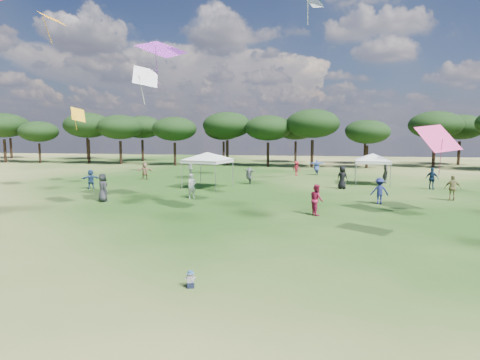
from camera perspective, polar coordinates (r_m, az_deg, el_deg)
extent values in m
plane|color=#244916|center=(10.48, -7.59, -19.03)|extent=(140.00, 140.00, 0.00)
cylinder|color=black|center=(70.86, -30.43, 3.59)|extent=(0.40, 0.40, 3.51)
ellipsoid|color=black|center=(70.81, -30.62, 6.71)|extent=(6.82, 6.82, 3.68)
cylinder|color=black|center=(67.24, -26.59, 3.43)|extent=(0.33, 0.33, 2.92)
ellipsoid|color=black|center=(67.17, -26.74, 6.17)|extent=(5.67, 5.67, 3.06)
cylinder|color=black|center=(63.04, -20.70, 3.80)|extent=(0.40, 0.40, 3.49)
ellipsoid|color=black|center=(62.99, -20.85, 7.29)|extent=(6.79, 6.79, 3.66)
cylinder|color=black|center=(60.35, -16.60, 3.76)|extent=(0.38, 0.38, 3.32)
ellipsoid|color=black|center=(60.29, -16.72, 7.22)|extent=(6.44, 6.44, 3.47)
cylinder|color=black|center=(56.45, -9.24, 3.67)|extent=(0.36, 0.36, 3.14)
ellipsoid|color=black|center=(56.37, -9.31, 7.18)|extent=(6.11, 6.11, 3.29)
cylinder|color=black|center=(56.02, -1.82, 3.90)|extent=(0.40, 0.40, 3.46)
ellipsoid|color=black|center=(55.95, -1.84, 7.80)|extent=(6.73, 6.73, 3.63)
cylinder|color=black|center=(53.98, 3.99, 3.64)|extent=(0.37, 0.37, 3.21)
ellipsoid|color=black|center=(53.90, 4.02, 7.39)|extent=(6.24, 6.24, 3.36)
cylinder|color=black|center=(53.24, 10.21, 3.69)|extent=(0.41, 0.41, 3.56)
ellipsoid|color=black|center=(53.18, 10.30, 7.91)|extent=(6.91, 6.91, 3.73)
cylinder|color=black|center=(54.08, 17.59, 3.17)|extent=(0.33, 0.33, 2.88)
ellipsoid|color=black|center=(53.99, 17.71, 6.53)|extent=(5.60, 5.60, 3.02)
cylinder|color=black|center=(58.30, 25.85, 3.32)|extent=(0.39, 0.39, 3.44)
ellipsoid|color=black|center=(58.23, 26.04, 7.04)|extent=(6.69, 6.69, 3.60)
cylinder|color=black|center=(81.45, -29.79, 3.94)|extent=(0.41, 0.41, 3.56)
ellipsoid|color=black|center=(81.41, -29.95, 6.69)|extent=(6.92, 6.92, 3.73)
cylinder|color=black|center=(72.71, -20.83, 4.18)|extent=(0.41, 0.41, 3.62)
ellipsoid|color=black|center=(72.67, -20.96, 7.32)|extent=(7.03, 7.03, 3.79)
cylinder|color=black|center=(66.07, -13.68, 4.11)|extent=(0.39, 0.39, 3.37)
ellipsoid|color=black|center=(66.02, -13.77, 7.32)|extent=(6.54, 6.54, 3.53)
cylinder|color=black|center=(63.80, -2.34, 4.09)|extent=(0.36, 0.36, 3.11)
ellipsoid|color=black|center=(63.73, -2.35, 7.17)|extent=(6.05, 6.05, 3.26)
cylinder|color=black|center=(61.62, 7.90, 3.97)|extent=(0.37, 0.37, 3.20)
ellipsoid|color=black|center=(61.55, 7.95, 7.25)|extent=(6.21, 6.21, 3.35)
cylinder|color=black|center=(60.93, 17.32, 3.60)|extent=(0.34, 0.34, 2.99)
ellipsoid|color=black|center=(60.85, 17.43, 6.70)|extent=(5.81, 5.81, 3.13)
cylinder|color=black|center=(64.24, 28.68, 3.37)|extent=(0.38, 0.38, 3.31)
ellipsoid|color=black|center=(64.18, 28.86, 6.62)|extent=(6.43, 6.43, 3.47)
cylinder|color=gray|center=(32.52, -8.31, 0.68)|extent=(0.06, 0.06, 2.27)
cylinder|color=gray|center=(30.98, -3.48, 0.44)|extent=(0.06, 0.06, 2.27)
cylinder|color=gray|center=(35.15, -5.61, 1.17)|extent=(0.06, 0.06, 2.27)
cylinder|color=gray|center=(33.73, -1.05, 0.97)|extent=(0.06, 0.06, 2.27)
cube|color=silver|center=(32.96, -4.63, 2.70)|extent=(3.95, 3.95, 0.25)
pyramid|color=silver|center=(32.92, -4.64, 3.96)|extent=(6.41, 6.41, 0.60)
cylinder|color=gray|center=(35.51, 16.19, 0.83)|extent=(0.06, 0.06, 2.06)
cylinder|color=gray|center=(35.72, 20.61, 0.69)|extent=(0.06, 0.06, 2.06)
cylinder|color=gray|center=(38.26, 16.06, 1.24)|extent=(0.06, 0.06, 2.06)
cylinder|color=gray|center=(38.45, 20.16, 1.12)|extent=(0.06, 0.06, 2.06)
cube|color=silver|center=(36.88, 18.31, 2.49)|extent=(3.13, 3.13, 0.25)
pyramid|color=silver|center=(36.84, 18.35, 3.62)|extent=(5.92, 5.92, 0.60)
cube|color=black|center=(12.30, -7.04, -14.57)|extent=(0.27, 0.27, 0.17)
cube|color=black|center=(12.46, -7.41, -14.48)|extent=(0.14, 0.21, 0.09)
cube|color=black|center=(12.46, -6.72, -14.47)|extent=(0.14, 0.21, 0.09)
cube|color=white|center=(12.24, -7.05, -13.78)|extent=(0.24, 0.20, 0.21)
cylinder|color=white|center=(12.29, -7.69, -13.70)|extent=(0.13, 0.22, 0.13)
cylinder|color=white|center=(12.30, -6.43, -13.67)|extent=(0.13, 0.22, 0.13)
sphere|color=#E0B293|center=(12.19, -7.06, -13.14)|extent=(0.15, 0.15, 0.15)
cone|color=teal|center=(12.18, -7.07, -12.99)|extent=(0.24, 0.24, 0.02)
cylinder|color=teal|center=(12.17, -7.07, -12.84)|extent=(0.16, 0.16, 0.06)
imported|color=#BBBAB0|center=(27.96, -6.87, -0.87)|extent=(0.72, 0.73, 1.70)
imported|color=#AE1D32|center=(42.93, 8.05, 1.66)|extent=(1.14, 1.00, 1.53)
imported|color=beige|center=(41.53, -7.25, 1.75)|extent=(0.79, 0.98, 1.89)
imported|color=navy|center=(35.62, 25.65, 0.18)|extent=(1.06, 0.97, 1.74)
imported|color=olive|center=(30.34, 27.99, -1.01)|extent=(1.03, 0.48, 1.71)
imported|color=navy|center=(34.70, -20.46, 0.13)|extent=(1.42, 1.30, 1.58)
imported|color=#966E52|center=(39.81, -13.39, 1.28)|extent=(1.66, 1.11, 1.71)
imported|color=navy|center=(27.01, 19.23, -1.48)|extent=(1.13, 0.69, 1.70)
imported|color=#A11A42|center=(22.55, 10.84, -2.76)|extent=(0.91, 1.01, 1.72)
imported|color=#505055|center=(35.43, 1.30, 0.65)|extent=(1.59, 1.79, 1.54)
imported|color=black|center=(33.40, 14.35, 0.34)|extent=(1.08, 0.95, 1.85)
imported|color=#2A2A2E|center=(38.38, 19.98, 1.01)|extent=(0.56, 0.76, 1.92)
imported|color=#2A2A2F|center=(27.96, -18.94, -1.03)|extent=(1.08, 1.03, 1.86)
imported|color=navy|center=(43.88, 10.83, 1.78)|extent=(2.03, 1.40, 1.63)
plane|color=#E13880|center=(23.64, 26.30, 5.36)|extent=(2.70, 2.28, 1.52)
plane|color=orange|center=(31.91, -25.12, 20.04)|extent=(2.42, 2.69, 1.20)
plane|color=purple|center=(25.50, -11.15, 17.79)|extent=(3.29, 2.92, 1.71)
plane|color=silver|center=(24.11, -13.31, 14.15)|extent=(1.99, 2.10, 1.47)
plane|color=gold|center=(37.75, -22.04, 8.63)|extent=(1.52, 1.94, 1.46)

